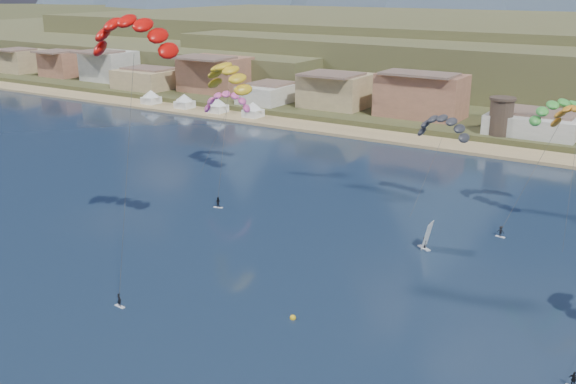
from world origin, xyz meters
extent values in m
cube|color=tan|center=(0.00, 106.00, 0.25)|extent=(2200.00, 12.00, 0.90)
cube|color=brown|center=(-200.00, 200.00, 7.00)|extent=(280.00, 130.00, 10.00)
cube|color=brown|center=(-40.00, 260.00, 11.00)|extent=(380.00, 170.00, 18.00)
cylinder|color=#47382D|center=(5.00, 114.00, 6.00)|extent=(5.20, 5.20, 8.00)
cylinder|color=#47382D|center=(5.00, 114.00, 10.30)|extent=(5.82, 5.82, 0.60)
cube|color=white|center=(-95.00, 106.00, 1.70)|extent=(4.50, 4.50, 2.00)
pyramid|color=white|center=(-95.00, 106.00, 4.70)|extent=(6.40, 6.40, 2.00)
cube|color=white|center=(-82.00, 106.00, 1.70)|extent=(4.50, 4.50, 2.00)
pyramid|color=white|center=(-82.00, 106.00, 4.70)|extent=(6.40, 6.40, 2.00)
cube|color=white|center=(-70.00, 106.00, 1.70)|extent=(4.50, 4.50, 2.00)
pyramid|color=white|center=(-70.00, 106.00, 4.70)|extent=(6.40, 6.40, 2.00)
cube|color=white|center=(-58.00, 106.00, 1.70)|extent=(4.50, 4.50, 2.00)
pyramid|color=white|center=(-58.00, 106.00, 4.70)|extent=(6.40, 6.40, 2.00)
cube|color=silver|center=(-10.02, 11.98, 0.05)|extent=(1.43, 0.55, 0.09)
imported|color=black|center=(-10.02, 11.98, 0.89)|extent=(0.62, 0.44, 1.60)
cylinder|color=#262626|center=(-13.35, 17.77, 14.00)|extent=(0.05, 0.05, 29.20)
cube|color=silver|center=(-21.70, 44.81, 0.05)|extent=(1.57, 0.82, 0.10)
imported|color=black|center=(-21.70, 44.81, 0.96)|extent=(0.98, 0.85, 1.73)
cylinder|color=#262626|center=(-25.28, 51.32, 9.09)|extent=(0.05, 0.05, 21.82)
imported|color=black|center=(36.44, 23.08, 0.88)|extent=(0.99, 0.60, 1.57)
cube|color=silver|center=(20.87, 56.64, 0.05)|extent=(1.42, 0.56, 0.09)
imported|color=black|center=(20.87, 56.64, 0.89)|extent=(1.09, 0.70, 1.59)
cylinder|color=#262626|center=(23.01, 61.91, 8.14)|extent=(0.05, 0.05, 18.24)
cylinder|color=#262626|center=(-35.18, 61.30, 5.81)|extent=(0.04, 0.04, 13.62)
cylinder|color=#262626|center=(8.37, 60.77, 5.93)|extent=(0.04, 0.04, 13.81)
cylinder|color=#262626|center=(28.35, 58.87, 7.91)|extent=(0.04, 0.04, 17.20)
cube|color=silver|center=(13.06, 46.70, 0.06)|extent=(2.21, 1.76, 0.11)
imported|color=black|center=(13.06, 46.70, 0.91)|extent=(0.93, 0.85, 1.59)
cube|color=white|center=(13.43, 46.70, 2.05)|extent=(2.04, 2.48, 3.81)
sphere|color=gold|center=(8.13, 20.18, 0.12)|extent=(0.69, 0.69, 0.69)
camera|label=1|loc=(41.64, -33.65, 35.33)|focal=40.46mm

